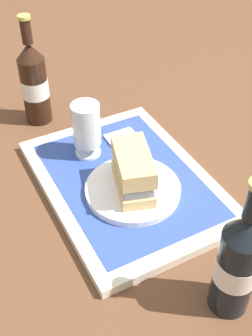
# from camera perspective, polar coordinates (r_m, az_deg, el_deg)

# --- Properties ---
(ground_plane) EXTENTS (3.00, 3.00, 0.00)m
(ground_plane) POSITION_cam_1_polar(r_m,az_deg,el_deg) (0.91, -0.00, -2.36)
(ground_plane) COLOR brown
(tray) EXTENTS (0.44, 0.32, 0.02)m
(tray) POSITION_cam_1_polar(r_m,az_deg,el_deg) (0.90, -0.00, -1.90)
(tray) COLOR beige
(tray) RESTS_ON ground_plane
(placemat) EXTENTS (0.38, 0.27, 0.00)m
(placemat) POSITION_cam_1_polar(r_m,az_deg,el_deg) (0.90, -0.00, -1.41)
(placemat) COLOR #2D4793
(placemat) RESTS_ON tray
(plate) EXTENTS (0.19, 0.19, 0.01)m
(plate) POSITION_cam_1_polar(r_m,az_deg,el_deg) (0.86, 0.90, -2.82)
(plate) COLOR white
(plate) RESTS_ON placemat
(sandwich) EXTENTS (0.14, 0.10, 0.08)m
(sandwich) POSITION_cam_1_polar(r_m,az_deg,el_deg) (0.83, 0.89, -0.18)
(sandwich) COLOR tan
(sandwich) RESTS_ON plate
(beer_glass) EXTENTS (0.06, 0.06, 0.12)m
(beer_glass) POSITION_cam_1_polar(r_m,az_deg,el_deg) (0.92, -5.21, 5.30)
(beer_glass) COLOR silver
(beer_glass) RESTS_ON placemat
(napkin_folded) EXTENTS (0.09, 0.07, 0.01)m
(napkin_folded) POSITION_cam_1_polar(r_m,az_deg,el_deg) (0.99, -0.03, 3.39)
(napkin_folded) COLOR white
(napkin_folded) RESTS_ON placemat
(beer_bottle) EXTENTS (0.07, 0.07, 0.27)m
(beer_bottle) POSITION_cam_1_polar(r_m,az_deg,el_deg) (1.07, -11.95, 10.91)
(beer_bottle) COLOR black
(beer_bottle) RESTS_ON ground_plane
(second_bottle) EXTENTS (0.07, 0.07, 0.27)m
(second_bottle) POSITION_cam_1_polar(r_m,az_deg,el_deg) (0.67, 14.43, -11.94)
(second_bottle) COLOR black
(second_bottle) RESTS_ON ground_plane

